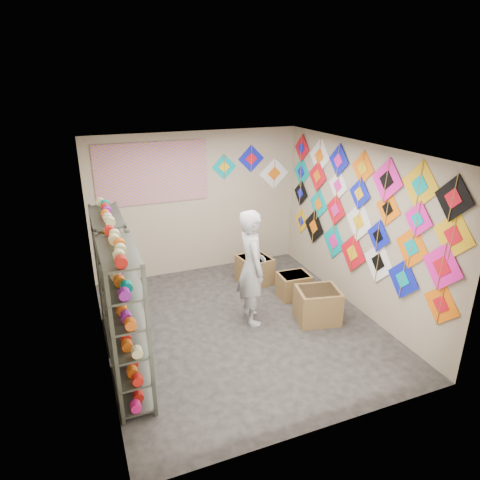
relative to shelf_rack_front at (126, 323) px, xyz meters
name	(u,v)px	position (x,y,z in m)	size (l,w,h in m)	color
ground	(241,325)	(1.78, 0.85, -0.95)	(4.50, 4.50, 0.00)	black
room_walls	(241,225)	(1.78, 0.85, 0.69)	(4.50, 4.50, 4.50)	tan
shelf_rack_front	(126,323)	(0.00, 0.00, 0.00)	(0.40, 1.10, 1.90)	#4C5147
shelf_rack_back	(113,277)	(0.00, 1.30, 0.00)	(0.40, 1.10, 1.90)	#4C5147
string_spools	(118,291)	(0.00, 0.65, 0.10)	(0.12, 2.36, 0.12)	#FC1884
kite_wall_display	(360,213)	(3.76, 0.79, 0.67)	(0.06, 4.27, 2.08)	orange
back_wall_kites	(254,167)	(2.95, 3.09, 1.01)	(1.61, 0.02, 0.91)	#009FA9
poster	(153,173)	(0.98, 3.08, 1.05)	(2.00, 0.01, 1.10)	#9354B7
shopkeeper	(252,267)	(1.99, 0.95, -0.04)	(0.51, 0.71, 1.82)	beige
carton_a	(318,305)	(2.95, 0.56, -0.68)	(0.64, 0.54, 0.54)	olive
carton_b	(294,286)	(2.97, 1.37, -0.74)	(0.52, 0.43, 0.43)	olive
carton_c	(255,270)	(2.56, 2.13, -0.70)	(0.53, 0.58, 0.51)	olive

